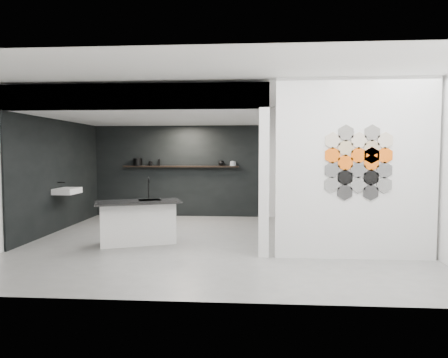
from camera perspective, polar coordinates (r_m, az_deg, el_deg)
floor at (r=7.50m, az=-0.93°, el=-8.99°), size 7.00×6.00×0.01m
partition_panel at (r=6.49m, az=18.22°, el=1.36°), size 2.45×0.15×2.80m
bay_clad_back at (r=10.45m, az=-6.66°, el=1.13°), size 4.40×0.04×2.35m
bay_clad_left at (r=9.26m, az=-22.30°, el=0.54°), size 0.04×4.00×2.35m
bulkhead at (r=8.56m, az=-9.20°, el=9.75°), size 4.40×4.00×0.40m
corner_column at (r=6.31m, az=5.71°, el=-0.58°), size 0.16×0.16×2.35m
fascia_beam at (r=6.71m, az=-13.01°, el=11.37°), size 4.40×0.16×0.40m
wall_basin at (r=9.00m, az=-21.50°, el=-1.60°), size 0.40×0.60×0.12m
display_shelf at (r=10.32m, az=-6.22°, el=1.80°), size 3.00×0.15×0.04m
kitchen_island at (r=7.42m, az=-12.18°, el=-5.98°), size 1.63×1.15×1.20m
stockpot at (r=10.58m, az=-12.21°, el=2.40°), size 0.26×0.26×0.19m
kettle at (r=10.19m, az=-0.37°, el=2.29°), size 0.21×0.21×0.14m
glass_bowl at (r=10.17m, az=1.29°, el=2.21°), size 0.18×0.18×0.11m
glass_vase at (r=10.17m, az=1.29°, el=2.24°), size 0.10×0.10×0.12m
bottle_dark at (r=10.43m, az=-9.27°, el=2.35°), size 0.07×0.07×0.16m
utensil_cup at (r=10.49m, az=-10.46°, el=2.21°), size 0.10×0.10×0.11m
hex_tile_cluster at (r=6.41m, az=18.72°, el=2.26°), size 1.04×0.02×1.16m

